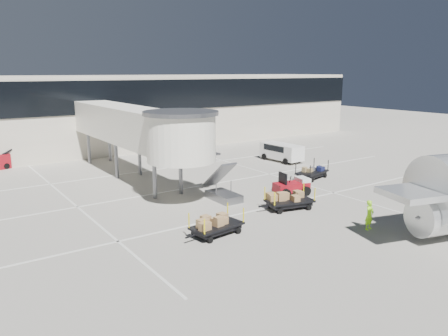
{
  "coord_description": "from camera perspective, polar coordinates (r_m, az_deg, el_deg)",
  "views": [
    {
      "loc": [
        -17.37,
        -18.23,
        8.47
      ],
      "look_at": [
        -0.86,
        5.75,
        2.0
      ],
      "focal_mm": 35.0,
      "sensor_mm": 36.0,
      "label": 1
    }
  ],
  "objects": [
    {
      "name": "ground",
      "position": [
        26.56,
        8.64,
        -6.21
      ],
      "size": [
        140.0,
        140.0,
        0.0
      ],
      "primitive_type": "plane",
      "color": "#A7A296",
      "rests_on": "ground"
    },
    {
      "name": "terminal",
      "position": [
        51.27,
        -15.16,
        7.22
      ],
      "size": [
        64.0,
        12.11,
        15.2
      ],
      "color": "beige",
      "rests_on": "ground"
    },
    {
      "name": "ground_worker",
      "position": [
        25.15,
        18.47,
        -5.84
      ],
      "size": [
        0.65,
        0.47,
        1.65
      ],
      "primitive_type": "imported",
      "rotation": [
        0.0,
        0.0,
        0.13
      ],
      "color": "#8DE918",
      "rests_on": "ground"
    },
    {
      "name": "jet_bridge",
      "position": [
        33.57,
        -10.79,
        5.15
      ],
      "size": [
        5.7,
        20.4,
        6.03
      ],
      "color": "white",
      "rests_on": "ground"
    },
    {
      "name": "box_cart_far",
      "position": [
        23.23,
        -0.76,
        -7.48
      ],
      "size": [
        3.53,
        1.75,
        1.36
      ],
      "rotation": [
        0.0,
        0.0,
        0.13
      ],
      "color": "black",
      "rests_on": "ground"
    },
    {
      "name": "lane_markings",
      "position": [
        33.32,
        -3.23,
        -2.2
      ],
      "size": [
        40.0,
        30.0,
        0.02
      ],
      "color": "silver",
      "rests_on": "ground"
    },
    {
      "name": "box_cart_near",
      "position": [
        27.79,
        8.69,
        -4.14
      ],
      "size": [
        3.69,
        2.09,
        1.41
      ],
      "rotation": [
        0.0,
        0.0,
        -0.23
      ],
      "color": "black",
      "rests_on": "ground"
    },
    {
      "name": "suitcase_cart",
      "position": [
        35.82,
        11.47,
        -0.59
      ],
      "size": [
        3.66,
        2.09,
        1.4
      ],
      "rotation": [
        0.0,
        0.0,
        0.24
      ],
      "color": "black",
      "rests_on": "ground"
    },
    {
      "name": "baggage_tug",
      "position": [
        30.97,
        8.9,
        -2.36
      ],
      "size": [
        2.66,
        2.0,
        1.62
      ],
      "rotation": [
        0.0,
        0.0,
        -0.2
      ],
      "color": "maroon",
      "rests_on": "ground"
    },
    {
      "name": "minivan",
      "position": [
        42.35,
        7.4,
        2.26
      ],
      "size": [
        2.11,
        4.46,
        1.66
      ],
      "rotation": [
        0.0,
        0.0,
        0.05
      ],
      "color": "white",
      "rests_on": "ground"
    }
  ]
}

